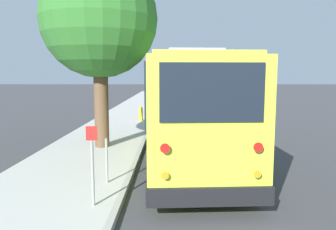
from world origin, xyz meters
name	(u,v)px	position (x,y,z in m)	size (l,w,h in m)	color
ground_plane	(198,157)	(0.00, 0.00, 0.00)	(160.00, 160.00, 0.00)	#3D3D3F
sidewalk_slab	(87,154)	(0.00, 3.73, 0.07)	(80.00, 3.36, 0.15)	#B2AFA8
curb_strip	(139,154)	(0.00, 1.98, 0.07)	(80.00, 0.14, 0.15)	#9D9A94
shuttle_bus	(187,104)	(-0.46, 0.40, 1.81)	(9.00, 3.12, 3.38)	#BCDB38
parked_sedan_maroon	(172,108)	(10.18, 0.83, 0.58)	(4.36, 2.03, 1.26)	maroon
parked_sedan_black	(172,101)	(15.81, 0.80, 0.61)	(4.78, 1.97, 1.32)	black
parked_sedan_navy	(173,95)	(23.10, 0.67, 0.59)	(4.69, 2.11, 1.28)	#19234C
street_tree	(100,12)	(0.96, 3.38, 4.89)	(4.04, 4.04, 7.12)	brown
sign_post_near	(92,165)	(-4.52, 2.44, 0.98)	(0.06, 0.22, 1.60)	gray
sign_post_far	(107,161)	(-3.13, 2.44, 0.69)	(0.06, 0.06, 1.08)	gray
fire_hydrant	(141,114)	(7.44, 2.59, 0.55)	(0.22, 0.22, 0.81)	gold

